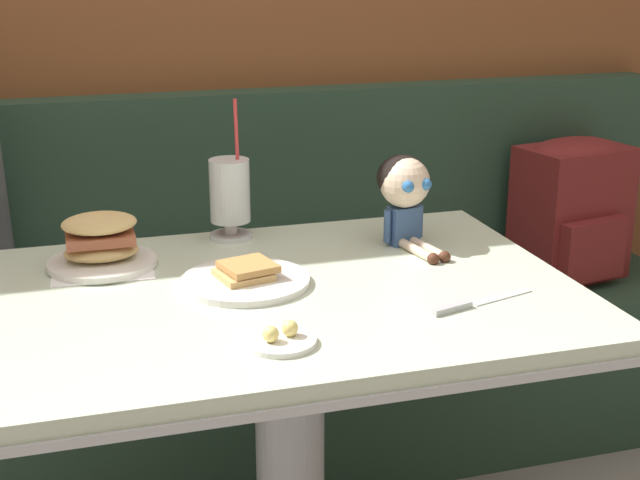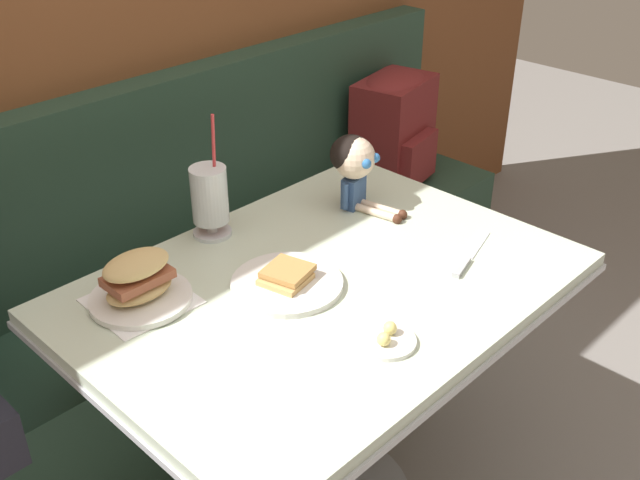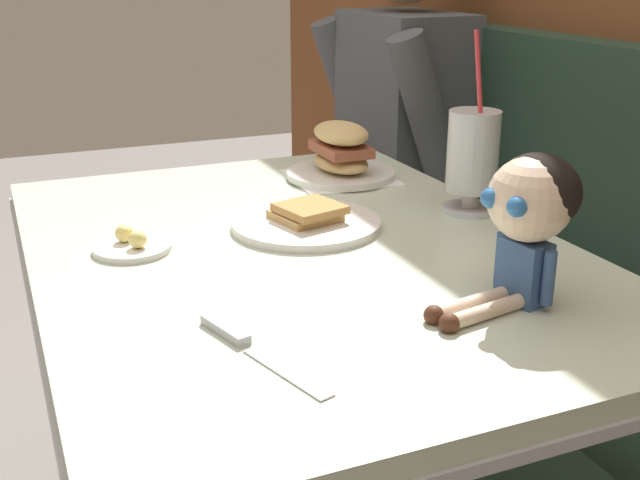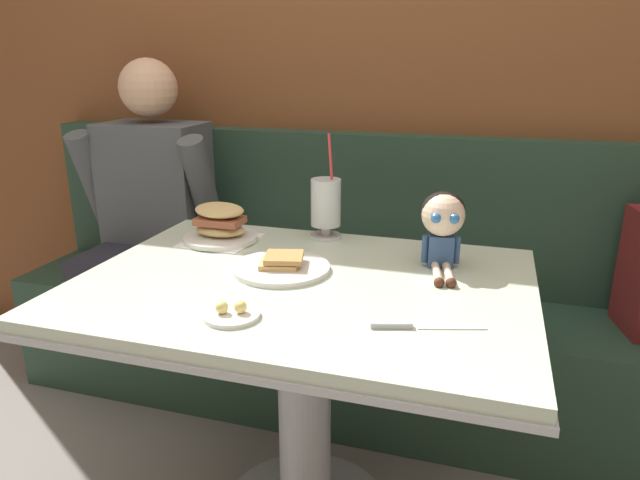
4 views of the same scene
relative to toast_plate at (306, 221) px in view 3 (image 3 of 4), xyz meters
The scene contains 9 objects.
booth_bench 0.73m from the toast_plate, 82.78° to the left, with size 2.60×0.48×1.00m.
diner_table 0.23m from the toast_plate, 30.08° to the right, with size 1.11×0.81×0.74m.
toast_plate is the anchor object (origin of this frame).
milkshake_glass 0.31m from the toast_plate, 84.20° to the left, with size 0.10×0.10×0.32m.
sandwich_plate 0.32m from the toast_plate, 145.20° to the left, with size 0.22×0.22×0.12m.
butter_saucer 0.29m from the toast_plate, 90.57° to the right, with size 0.12×0.12×0.04m.
butter_knife 0.43m from the toast_plate, 32.40° to the right, with size 0.23×0.08×0.01m.
seated_doll 0.43m from the toast_plate, 21.20° to the left, with size 0.13×0.23×0.20m.
diner_patron 0.90m from the toast_plate, 143.35° to the left, with size 0.55×0.48×0.81m.
Camera 3 is at (1.08, -0.24, 1.17)m, focal length 44.36 mm.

